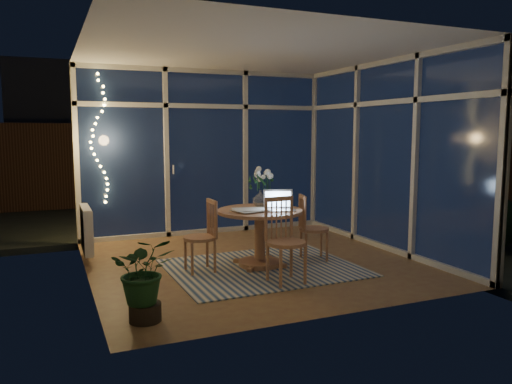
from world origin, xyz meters
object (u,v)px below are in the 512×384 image
Objects in this scene: flower_vase at (260,198)px; dining_table at (260,238)px; chair_left at (200,236)px; laptop at (280,200)px; chair_right at (314,227)px; chair_front at (286,241)px; potted_plant at (144,279)px.

dining_table is at bearing -114.99° from flower_vase.
laptop reaches higher than chair_left.
chair_front is (-0.76, -0.73, 0.04)m from chair_right.
flower_vase is (-0.64, 0.25, 0.38)m from chair_right.
chair_left is at bearing 102.75° from chair_right.
dining_table is at bearing 37.31° from potted_plant.
flower_vase is (0.12, 0.98, 0.33)m from chair_front.
chair_front reaches higher than chair_right.
chair_left is 1.01× the size of chair_right.
chair_right is at bearing 27.34° from potted_plant.
potted_plant is at bearing -139.67° from flower_vase.
laptop is at bearing -40.21° from dining_table.
potted_plant reaches higher than dining_table.
flower_vase is (0.11, 0.23, 0.46)m from dining_table.
flower_vase is at bearing 79.94° from chair_front.
chair_front reaches higher than chair_left.
chair_left is at bearing 176.95° from dining_table.
laptop reaches higher than dining_table.
chair_right is 1.13× the size of potted_plant.
potted_plant is (-1.61, -0.49, -0.09)m from chair_front.
dining_table is 2.88× the size of laptop.
flower_vase is at bearing 101.34° from chair_left.
chair_left is 1.13× the size of potted_plant.
chair_left is 2.41× the size of laptop.
laptop is (0.19, -0.16, 0.48)m from dining_table.
flower_vase is at bearing 40.33° from potted_plant.
chair_front is at bearing -90.92° from dining_table.
chair_front is 4.49× the size of flower_vase.
chair_right is 0.78m from flower_vase.
dining_table is 4.89× the size of flower_vase.
potted_plant is at bearing -142.69° from dining_table.
chair_right is at bearing -0.93° from dining_table.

